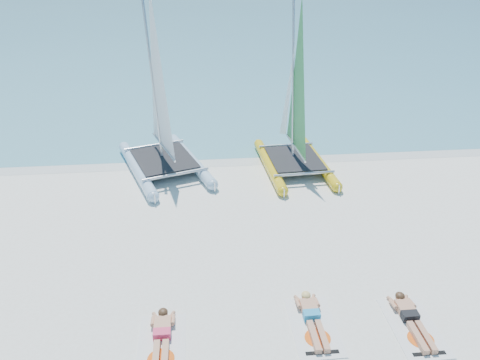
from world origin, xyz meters
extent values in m
plane|color=white|center=(0.00, 0.00, 0.00)|extent=(140.00, 140.00, 0.00)
cube|color=#75B9C4|center=(0.00, 63.00, 0.01)|extent=(140.00, 115.00, 0.01)
cube|color=silver|center=(0.00, 5.50, 0.00)|extent=(140.00, 1.40, 0.01)
cylinder|color=#BBDCF6|center=(-4.21, 4.48, 0.20)|extent=(1.85, 4.50, 0.41)
cone|color=#BBDCF6|center=(-5.02, 6.88, 0.20)|extent=(0.55, 0.68, 0.39)
cylinder|color=#BBDCF6|center=(-2.26, 5.13, 0.20)|extent=(1.85, 4.50, 0.41)
cone|color=#BBDCF6|center=(-3.07, 7.54, 0.20)|extent=(0.55, 0.68, 0.39)
cube|color=black|center=(-3.23, 4.80, 0.44)|extent=(2.69, 3.03, 0.03)
cylinder|color=silver|center=(-3.49, 5.58, 3.61)|extent=(0.48, 1.18, 6.35)
cylinder|color=gold|center=(0.65, 4.39, 0.19)|extent=(0.63, 4.24, 0.37)
cone|color=gold|center=(0.51, 6.71, 0.19)|extent=(0.39, 0.56, 0.35)
cylinder|color=gold|center=(2.54, 4.51, 0.19)|extent=(0.63, 4.24, 0.37)
cone|color=gold|center=(2.39, 6.83, 0.19)|extent=(0.39, 0.56, 0.35)
cube|color=black|center=(1.59, 4.45, 0.40)|extent=(1.96, 2.43, 0.03)
cylinder|color=silver|center=(1.55, 5.20, 3.30)|extent=(0.16, 1.11, 5.82)
cube|color=white|center=(-2.90, -3.91, 0.01)|extent=(1.00, 1.85, 0.02)
cube|color=tan|center=(-2.90, -3.48, 0.12)|extent=(0.36, 0.55, 0.17)
cube|color=#E1345E|center=(-2.90, -3.68, 0.12)|extent=(0.37, 0.22, 0.17)
cube|color=tan|center=(-2.90, -4.28, 0.09)|extent=(0.31, 0.85, 0.13)
sphere|color=tan|center=(-2.90, -3.11, 0.16)|extent=(0.21, 0.21, 0.21)
ellipsoid|color=#3D2616|center=(-2.90, -3.10, 0.20)|extent=(0.22, 0.24, 0.15)
cube|color=white|center=(0.40, -3.66, 0.01)|extent=(1.00, 1.85, 0.02)
cube|color=tan|center=(0.40, -3.23, 0.12)|extent=(0.36, 0.55, 0.17)
cube|color=#248BC1|center=(0.40, -3.43, 0.12)|extent=(0.37, 0.22, 0.17)
cube|color=tan|center=(0.40, -4.03, 0.09)|extent=(0.31, 0.85, 0.13)
sphere|color=tan|center=(0.40, -2.86, 0.16)|extent=(0.21, 0.21, 0.21)
ellipsoid|color=#DEBB68|center=(0.40, -2.85, 0.20)|extent=(0.22, 0.24, 0.15)
cube|color=white|center=(2.58, -3.90, 0.01)|extent=(1.00, 1.85, 0.02)
cube|color=tan|center=(2.58, -3.47, 0.12)|extent=(0.36, 0.55, 0.17)
cube|color=black|center=(2.58, -3.67, 0.12)|extent=(0.37, 0.22, 0.17)
cube|color=tan|center=(2.58, -4.27, 0.09)|extent=(0.31, 0.85, 0.13)
sphere|color=tan|center=(2.58, -3.10, 0.16)|extent=(0.21, 0.21, 0.21)
ellipsoid|color=#3D2616|center=(2.58, -3.09, 0.20)|extent=(0.22, 0.24, 0.15)
camera|label=1|loc=(-1.96, -11.17, 7.52)|focal=35.00mm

